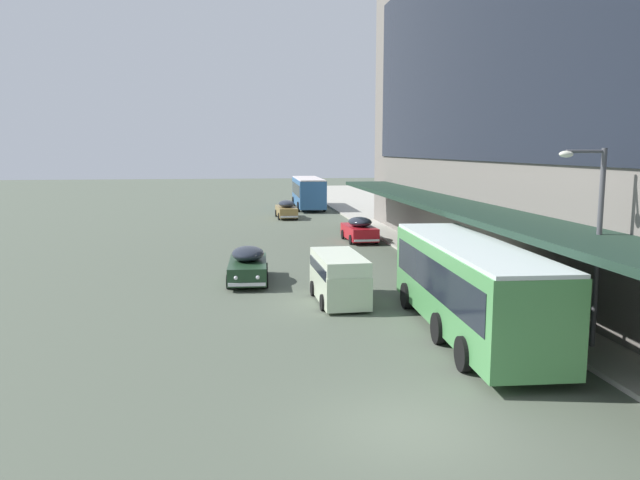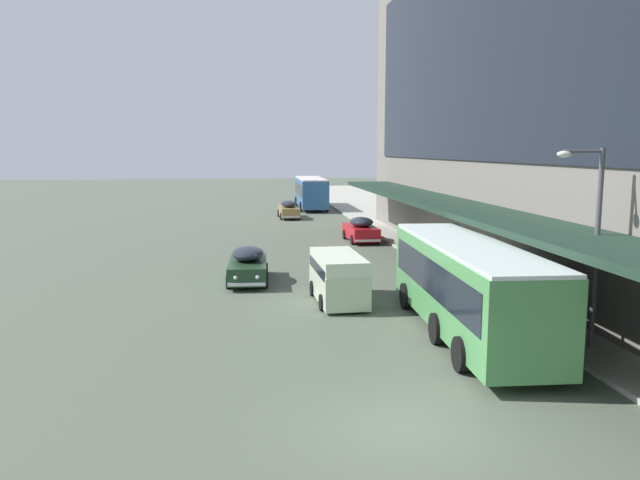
{
  "view_description": "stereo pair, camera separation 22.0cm",
  "coord_description": "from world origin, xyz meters",
  "px_view_note": "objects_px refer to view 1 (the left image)",
  "views": [
    {
      "loc": [
        -3.7,
        -12.69,
        6.17
      ],
      "look_at": [
        0.08,
        15.87,
        1.96
      ],
      "focal_mm": 35.0,
      "sensor_mm": 36.0,
      "label": 1
    },
    {
      "loc": [
        -3.48,
        -12.72,
        6.17
      ],
      "look_at": [
        0.08,
        15.87,
        1.96
      ],
      "focal_mm": 35.0,
      "sensor_mm": 36.0,
      "label": 2
    }
  ],
  "objects_px": {
    "transit_bus_kerbside_rear": "(308,191)",
    "sedan_oncoming_rear": "(359,229)",
    "sedan_far_back": "(286,209)",
    "transit_bus_kerbside_front": "(469,282)",
    "street_lamp": "(593,231)",
    "vw_van": "(338,275)",
    "sedan_trailing_mid": "(248,265)"
  },
  "relations": [
    {
      "from": "transit_bus_kerbside_rear",
      "to": "sedan_oncoming_rear",
      "type": "distance_m",
      "value": 23.73
    },
    {
      "from": "sedan_oncoming_rear",
      "to": "sedan_far_back",
      "type": "xyz_separation_m",
      "value": [
        -3.75,
        14.95,
        -0.02
      ]
    },
    {
      "from": "transit_bus_kerbside_front",
      "to": "street_lamp",
      "type": "relative_size",
      "value": 1.8
    },
    {
      "from": "vw_van",
      "to": "sedan_oncoming_rear",
      "type": "bearing_deg",
      "value": 75.93
    },
    {
      "from": "sedan_far_back",
      "to": "vw_van",
      "type": "distance_m",
      "value": 31.19
    },
    {
      "from": "sedan_far_back",
      "to": "street_lamp",
      "type": "relative_size",
      "value": 0.8
    },
    {
      "from": "street_lamp",
      "to": "transit_bus_kerbside_front",
      "type": "bearing_deg",
      "value": 145.4
    },
    {
      "from": "street_lamp",
      "to": "sedan_oncoming_rear",
      "type": "bearing_deg",
      "value": 96.07
    },
    {
      "from": "sedan_far_back",
      "to": "vw_van",
      "type": "height_order",
      "value": "vw_van"
    },
    {
      "from": "sedan_oncoming_rear",
      "to": "sedan_far_back",
      "type": "distance_m",
      "value": 15.42
    },
    {
      "from": "sedan_trailing_mid",
      "to": "street_lamp",
      "type": "xyz_separation_m",
      "value": [
        10.16,
        -11.57,
        2.93
      ]
    },
    {
      "from": "transit_bus_kerbside_rear",
      "to": "transit_bus_kerbside_front",
      "type": "bearing_deg",
      "value": -89.7
    },
    {
      "from": "transit_bus_kerbside_front",
      "to": "transit_bus_kerbside_rear",
      "type": "xyz_separation_m",
      "value": [
        -0.24,
        45.1,
        0.04
      ]
    },
    {
      "from": "transit_bus_kerbside_front",
      "to": "sedan_trailing_mid",
      "type": "distance_m",
      "value": 11.91
    },
    {
      "from": "sedan_oncoming_rear",
      "to": "sedan_trailing_mid",
      "type": "height_order",
      "value": "sedan_oncoming_rear"
    },
    {
      "from": "transit_bus_kerbside_front",
      "to": "street_lamp",
      "type": "height_order",
      "value": "street_lamp"
    },
    {
      "from": "transit_bus_kerbside_front",
      "to": "sedan_trailing_mid",
      "type": "height_order",
      "value": "transit_bus_kerbside_front"
    },
    {
      "from": "street_lamp",
      "to": "sedan_trailing_mid",
      "type": "bearing_deg",
      "value": 131.27
    },
    {
      "from": "sedan_oncoming_rear",
      "to": "sedan_far_back",
      "type": "height_order",
      "value": "sedan_oncoming_rear"
    },
    {
      "from": "sedan_oncoming_rear",
      "to": "sedan_far_back",
      "type": "relative_size",
      "value": 0.92
    },
    {
      "from": "vw_van",
      "to": "street_lamp",
      "type": "xyz_separation_m",
      "value": [
        6.57,
        -7.26,
        2.63
      ]
    },
    {
      "from": "sedan_trailing_mid",
      "to": "street_lamp",
      "type": "distance_m",
      "value": 15.67
    },
    {
      "from": "transit_bus_kerbside_front",
      "to": "sedan_oncoming_rear",
      "type": "height_order",
      "value": "transit_bus_kerbside_front"
    },
    {
      "from": "sedan_trailing_mid",
      "to": "street_lamp",
      "type": "height_order",
      "value": "street_lamp"
    },
    {
      "from": "vw_van",
      "to": "street_lamp",
      "type": "height_order",
      "value": "street_lamp"
    },
    {
      "from": "sedan_trailing_mid",
      "to": "street_lamp",
      "type": "bearing_deg",
      "value": -48.73
    },
    {
      "from": "vw_van",
      "to": "street_lamp",
      "type": "distance_m",
      "value": 10.14
    },
    {
      "from": "sedan_trailing_mid",
      "to": "sedan_far_back",
      "type": "bearing_deg",
      "value": 81.72
    },
    {
      "from": "sedan_oncoming_rear",
      "to": "sedan_trailing_mid",
      "type": "distance_m",
      "value": 14.17
    },
    {
      "from": "sedan_trailing_mid",
      "to": "sedan_far_back",
      "type": "height_order",
      "value": "sedan_trailing_mid"
    },
    {
      "from": "transit_bus_kerbside_rear",
      "to": "sedan_oncoming_rear",
      "type": "bearing_deg",
      "value": -88.15
    },
    {
      "from": "street_lamp",
      "to": "vw_van",
      "type": "bearing_deg",
      "value": 132.13
    }
  ]
}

